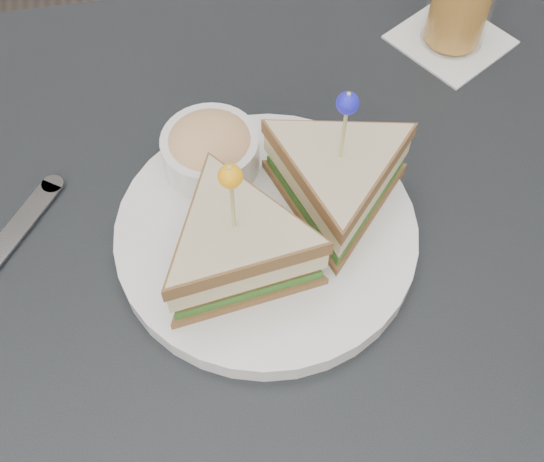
{
  "coord_description": "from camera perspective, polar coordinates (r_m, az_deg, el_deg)",
  "views": [
    {
      "loc": [
        -0.05,
        -0.29,
        1.28
      ],
      "look_at": [
        0.01,
        0.01,
        0.8
      ],
      "focal_mm": 45.0,
      "sensor_mm": 36.0,
      "label": 1
    }
  ],
  "objects": [
    {
      "name": "table",
      "position": [
        0.68,
        -0.68,
        -6.62
      ],
      "size": [
        0.8,
        0.8,
        0.75
      ],
      "color": "black",
      "rests_on": "ground"
    },
    {
      "name": "plate_meal",
      "position": [
        0.59,
        0.25,
        1.71
      ],
      "size": [
        0.36,
        0.36,
        0.16
      ],
      "rotation": [
        0.0,
        0.0,
        -0.39
      ],
      "color": "white",
      "rests_on": "table"
    }
  ]
}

